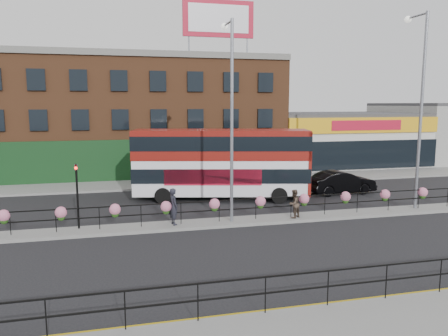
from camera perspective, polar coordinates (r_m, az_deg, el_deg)
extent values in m
plane|color=black|center=(23.19, 1.80, -7.18)|extent=(120.00, 120.00, 0.00)
cube|color=gray|center=(34.60, -3.59, -1.86)|extent=(60.00, 4.00, 0.15)
cube|color=gray|center=(23.17, 1.80, -7.00)|extent=(60.00, 1.60, 0.15)
cube|color=gold|center=(14.65, 12.58, -16.92)|extent=(60.00, 0.10, 0.01)
cube|color=gold|center=(14.51, 12.91, -17.20)|extent=(60.00, 0.10, 0.01)
cube|color=brown|center=(41.57, -11.13, 6.55)|extent=(25.00, 12.00, 10.00)
cube|color=#3F3F42|center=(41.74, -11.33, 13.63)|extent=(25.00, 12.00, 0.30)
cube|color=#0F3314|center=(35.77, -10.49, 0.98)|extent=(25.00, 0.25, 3.40)
cube|color=silver|center=(47.15, 14.07, 3.61)|extent=(15.00, 12.00, 5.00)
cube|color=#3F3F42|center=(47.02, 14.19, 6.83)|extent=(15.00, 12.00, 0.30)
cube|color=gold|center=(41.78, 18.07, 5.34)|extent=(15.00, 0.25, 1.40)
cube|color=#B0122A|center=(41.68, 18.16, 5.33)|extent=(7.00, 0.10, 0.90)
cube|color=black|center=(41.99, 17.91, 1.66)|extent=(15.00, 0.25, 2.60)
cube|color=#B0122A|center=(38.14, -0.73, 18.93)|extent=(6.00, 0.25, 3.00)
cube|color=white|center=(38.00, -0.68, 18.97)|extent=(5.10, 0.04, 2.25)
cylinder|color=gray|center=(37.31, -4.61, 15.72)|extent=(0.12, 0.12, 1.40)
cylinder|color=gray|center=(38.44, 3.05, 15.52)|extent=(0.12, 0.12, 1.40)
cube|color=black|center=(22.89, 1.81, -4.16)|extent=(30.00, 0.05, 0.05)
cube|color=black|center=(23.00, 1.81, -5.37)|extent=(30.00, 0.05, 0.05)
cylinder|color=black|center=(22.74, -26.15, -6.54)|extent=(0.04, 0.04, 1.10)
cylinder|color=black|center=(22.39, -21.11, -6.46)|extent=(0.04, 0.04, 1.10)
cylinder|color=black|center=(22.22, -15.96, -6.33)|extent=(0.04, 0.04, 1.10)
cylinder|color=black|center=(22.22, -10.78, -6.15)|extent=(0.04, 0.04, 1.10)
cylinder|color=black|center=(22.41, -5.64, -5.92)|extent=(0.04, 0.04, 1.10)
cylinder|color=black|center=(22.77, -0.63, -5.65)|extent=(0.04, 0.04, 1.10)
cylinder|color=black|center=(23.30, 4.18, -5.35)|extent=(0.04, 0.04, 1.10)
cylinder|color=black|center=(23.98, 8.75, -5.02)|extent=(0.04, 0.04, 1.10)
cylinder|color=black|center=(24.81, 13.03, -4.69)|extent=(0.04, 0.04, 1.10)
cylinder|color=black|center=(25.76, 17.01, -4.36)|extent=(0.04, 0.04, 1.10)
cylinder|color=black|center=(26.83, 20.69, -4.04)|extent=(0.04, 0.04, 1.10)
cylinder|color=black|center=(28.00, 24.07, -3.73)|extent=(0.04, 0.04, 1.10)
cylinder|color=black|center=(29.27, 27.17, -3.43)|extent=(0.04, 0.04, 1.10)
sphere|color=#CB6B8C|center=(22.70, -26.83, -5.57)|extent=(0.56, 0.56, 0.56)
sphere|color=#224A14|center=(22.75, -26.79, -6.14)|extent=(0.36, 0.36, 0.36)
sphere|color=#CB6B8C|center=(22.26, -20.53, -5.46)|extent=(0.56, 0.56, 0.56)
sphere|color=#224A14|center=(22.32, -20.50, -6.03)|extent=(0.36, 0.36, 0.36)
sphere|color=#CB6B8C|center=(22.10, -14.05, -5.27)|extent=(0.56, 0.56, 0.56)
sphere|color=#224A14|center=(22.16, -14.03, -5.85)|extent=(0.36, 0.36, 0.36)
sphere|color=#CB6B8C|center=(22.22, -7.58, -5.01)|extent=(0.56, 0.56, 0.56)
sphere|color=#224A14|center=(22.28, -7.56, -5.59)|extent=(0.36, 0.36, 0.36)
sphere|color=#CB6B8C|center=(22.62, -1.25, -4.70)|extent=(0.56, 0.56, 0.56)
sphere|color=#224A14|center=(22.68, -1.25, -5.27)|extent=(0.36, 0.36, 0.36)
sphere|color=#CB6B8C|center=(23.28, 4.78, -4.35)|extent=(0.56, 0.56, 0.56)
sphere|color=#224A14|center=(23.34, 4.77, -4.90)|extent=(0.36, 0.36, 0.36)
sphere|color=#CB6B8C|center=(24.19, 10.41, -3.98)|extent=(0.56, 0.56, 0.56)
sphere|color=#224A14|center=(24.24, 10.40, -4.51)|extent=(0.36, 0.36, 0.36)
sphere|color=#CB6B8C|center=(25.30, 15.59, -3.60)|extent=(0.56, 0.56, 0.56)
sphere|color=#224A14|center=(25.35, 15.57, -4.11)|extent=(0.36, 0.36, 0.36)
sphere|color=#CB6B8C|center=(26.61, 20.29, -3.24)|extent=(0.56, 0.56, 0.56)
sphere|color=#224A14|center=(26.66, 20.27, -3.72)|extent=(0.36, 0.36, 0.36)
sphere|color=#CB6B8C|center=(28.08, 24.53, -2.89)|extent=(0.56, 0.56, 0.56)
sphere|color=#224A14|center=(28.12, 24.50, -3.35)|extent=(0.36, 0.36, 0.36)
cube|color=black|center=(13.09, 5.46, -13.98)|extent=(20.00, 0.05, 0.05)
cube|color=black|center=(13.28, 5.43, -15.95)|extent=(20.00, 0.05, 0.05)
cylinder|color=black|center=(12.81, -22.23, -17.79)|extent=(0.04, 0.04, 1.10)
cylinder|color=black|center=(12.67, -12.80, -17.67)|extent=(0.04, 0.04, 1.10)
cylinder|color=black|center=(12.84, -3.42, -17.11)|extent=(0.04, 0.04, 1.10)
cylinder|color=black|center=(13.31, 5.43, -16.17)|extent=(0.04, 0.04, 1.10)
cylinder|color=black|center=(14.05, 13.42, -15.00)|extent=(0.04, 0.04, 1.10)
cylinder|color=black|center=(15.02, 20.42, -13.73)|extent=(0.04, 0.04, 1.10)
cylinder|color=black|center=(16.18, 26.43, -12.47)|extent=(0.04, 0.04, 1.10)
cube|color=white|center=(28.36, -0.38, 0.73)|extent=(11.48, 5.10, 4.07)
cube|color=maroon|center=(28.23, -0.39, 3.08)|extent=(11.55, 5.17, 1.83)
cube|color=black|center=(28.47, -0.38, -0.69)|extent=(11.57, 5.19, 0.92)
cube|color=black|center=(28.22, -0.39, 3.39)|extent=(11.60, 5.22, 0.92)
cube|color=maroon|center=(28.16, -0.39, 4.90)|extent=(11.48, 5.10, 0.12)
cube|color=maroon|center=(28.90, 10.68, 0.73)|extent=(0.80, 2.58, 4.07)
cube|color=#B0122A|center=(27.21, -1.46, -1.23)|extent=(5.94, 1.47, 1.02)
cylinder|color=black|center=(27.69, -8.00, -3.60)|extent=(1.06, 0.54, 1.02)
cylinder|color=black|center=(30.16, -7.36, -2.60)|extent=(1.06, 0.54, 1.02)
cylinder|color=black|center=(27.68, 7.24, -3.59)|extent=(1.06, 0.54, 1.02)
cylinder|color=black|center=(30.15, 6.60, -2.59)|extent=(1.06, 0.54, 1.02)
imported|color=black|center=(31.54, 15.04, -1.81)|extent=(2.35, 5.04, 1.59)
imported|color=black|center=(22.27, -6.60, -5.01)|extent=(0.88, 0.75, 1.87)
imported|color=#43352A|center=(23.72, 9.12, -4.63)|extent=(1.27, 1.26, 1.54)
cylinder|color=gray|center=(22.16, 1.02, 5.90)|extent=(0.16, 0.16, 10.22)
cylinder|color=gray|center=(23.24, 0.55, 18.41)|extent=(0.10, 1.53, 0.10)
sphere|color=silver|center=(23.96, 0.06, 17.98)|extent=(0.37, 0.37, 0.37)
cylinder|color=gray|center=(27.43, 24.34, 6.61)|extent=(0.18, 0.18, 11.15)
cylinder|color=gray|center=(28.53, 23.95, 17.72)|extent=(0.11, 1.67, 0.11)
sphere|color=silver|center=(29.18, 22.89, 17.44)|extent=(0.40, 0.40, 0.40)
cylinder|color=black|center=(22.44, -18.59, -3.55)|extent=(0.10, 0.10, 3.20)
imported|color=black|center=(22.17, -18.79, 0.50)|extent=(0.15, 0.18, 0.90)
sphere|color=#FF190C|center=(22.08, -18.79, -0.01)|extent=(0.14, 0.14, 0.14)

